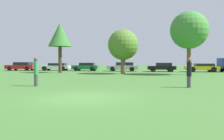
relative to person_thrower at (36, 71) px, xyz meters
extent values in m
plane|color=#3D6B2D|center=(4.12, -3.91, -0.95)|extent=(120.00, 120.00, 0.00)
cylinder|color=#3F3F47|center=(0.00, 0.00, -0.59)|extent=(0.24, 0.24, 0.71)
cylinder|color=#337F4C|center=(0.00, 0.00, 0.20)|extent=(0.29, 0.29, 0.87)
sphere|color=brown|center=(0.00, 0.00, 0.74)|extent=(0.25, 0.25, 0.25)
cylinder|color=#3F3F47|center=(9.34, 0.62, -0.61)|extent=(0.24, 0.24, 0.68)
cylinder|color=black|center=(9.34, 0.62, 0.14)|extent=(0.28, 0.28, 0.83)
sphere|color=brown|center=(9.34, 0.62, 0.68)|extent=(0.26, 0.26, 0.26)
cylinder|color=orange|center=(5.87, 0.68, 0.77)|extent=(0.23, 0.22, 0.13)
cylinder|color=#473323|center=(-3.99, 14.68, 0.71)|extent=(0.44, 0.44, 3.32)
cone|color=#33702D|center=(-3.99, 14.68, 3.84)|extent=(2.93, 2.93, 2.93)
cylinder|color=brown|center=(4.11, 13.51, 0.26)|extent=(0.54, 0.54, 2.41)
sphere|color=#4C7528|center=(4.11, 13.51, 2.44)|extent=(3.55, 3.55, 3.55)
cylinder|color=brown|center=(11.40, 12.95, 0.93)|extent=(0.43, 0.43, 3.75)
sphere|color=#3D7F33|center=(11.40, 12.95, 3.94)|extent=(4.11, 4.11, 4.11)
cube|color=red|center=(-12.21, 19.81, -0.40)|extent=(4.45, 1.98, 0.58)
cube|color=black|center=(-11.89, 19.82, 0.11)|extent=(2.47, 1.69, 0.44)
cylinder|color=black|center=(-13.54, 18.85, -0.64)|extent=(0.63, 0.22, 0.62)
cylinder|color=black|center=(-13.61, 20.67, -0.64)|extent=(0.63, 0.22, 0.62)
cylinder|color=black|center=(-10.82, 18.95, -0.64)|extent=(0.63, 0.22, 0.62)
cylinder|color=black|center=(-10.89, 20.77, -0.64)|extent=(0.63, 0.22, 0.62)
cube|color=silver|center=(-6.88, 20.25, -0.42)|extent=(4.57, 1.81, 0.45)
cube|color=black|center=(-6.54, 20.27, -0.01)|extent=(2.53, 1.54, 0.39)
cylinder|color=black|center=(-8.25, 19.38, -0.60)|extent=(0.70, 0.24, 0.69)
cylinder|color=black|center=(-8.31, 21.03, -0.60)|extent=(0.70, 0.24, 0.69)
cylinder|color=black|center=(-5.45, 19.48, -0.60)|extent=(0.70, 0.24, 0.69)
cylinder|color=black|center=(-5.51, 21.13, -0.60)|extent=(0.70, 0.24, 0.69)
cube|color=#196633|center=(-2.21, 20.27, -0.41)|extent=(3.92, 1.91, 0.57)
cube|color=black|center=(-1.92, 20.28, 0.07)|extent=(2.18, 1.64, 0.38)
cylinder|color=black|center=(-3.37, 19.34, -0.64)|extent=(0.62, 0.22, 0.61)
cylinder|color=black|center=(-3.44, 21.11, -0.64)|extent=(0.62, 0.22, 0.61)
cylinder|color=black|center=(-0.98, 19.42, -0.64)|extent=(0.62, 0.22, 0.61)
cylinder|color=black|center=(-1.05, 21.20, -0.64)|extent=(0.62, 0.22, 0.61)
cube|color=#B2B2B7|center=(3.38, 20.07, -0.39)|extent=(4.50, 1.92, 0.57)
cube|color=black|center=(3.72, 20.08, 0.11)|extent=(2.50, 1.64, 0.43)
cylinder|color=black|center=(2.04, 19.14, -0.63)|extent=(0.65, 0.22, 0.64)
cylinder|color=black|center=(1.98, 20.90, -0.63)|extent=(0.65, 0.22, 0.64)
cylinder|color=black|center=(4.79, 19.24, -0.63)|extent=(0.65, 0.22, 0.64)
cylinder|color=black|center=(4.73, 21.00, -0.63)|extent=(0.65, 0.22, 0.64)
cube|color=black|center=(8.86, 19.48, -0.40)|extent=(3.89, 1.91, 0.48)
cube|color=black|center=(9.15, 19.49, 0.06)|extent=(2.16, 1.64, 0.45)
cylinder|color=black|center=(7.71, 18.55, -0.59)|extent=(0.71, 0.23, 0.71)
cylinder|color=black|center=(7.65, 20.33, -0.59)|extent=(0.71, 0.23, 0.71)
cylinder|color=black|center=(10.08, 18.63, -0.59)|extent=(0.71, 0.23, 0.71)
cylinder|color=black|center=(10.01, 20.41, -0.59)|extent=(0.71, 0.23, 0.71)
cube|color=gold|center=(14.17, 19.45, -0.40)|extent=(4.41, 1.98, 0.48)
cube|color=black|center=(14.50, 19.46, 0.02)|extent=(2.45, 1.69, 0.36)
cylinder|color=black|center=(12.86, 18.49, -0.59)|extent=(0.71, 0.24, 0.71)
cylinder|color=black|center=(12.79, 20.31, -0.59)|extent=(0.71, 0.24, 0.71)
cylinder|color=black|center=(15.55, 18.59, -0.59)|extent=(0.71, 0.24, 0.71)
cylinder|color=black|center=(15.48, 20.41, -0.59)|extent=(0.71, 0.24, 0.71)
cylinder|color=black|center=(17.30, 21.14, -0.45)|extent=(1.00, 0.28, 0.99)
camera|label=1|loc=(6.85, -13.84, 0.71)|focal=37.82mm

